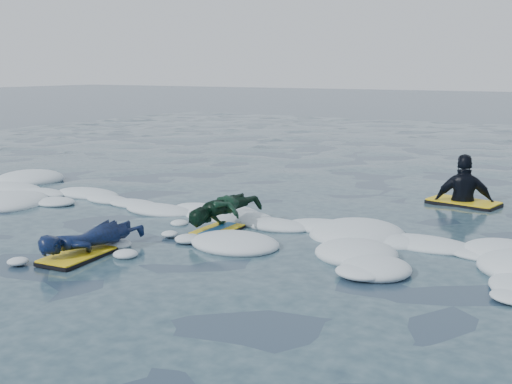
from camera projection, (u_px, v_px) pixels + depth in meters
ground at (161, 240)px, 8.64m from camera, size 120.00×120.00×0.00m
foam_band at (205, 224)px, 9.52m from camera, size 12.00×3.10×0.30m
prone_woman_unit at (90, 240)px, 7.92m from camera, size 0.74×1.48×0.36m
prone_child_unit at (225, 213)px, 9.11m from camera, size 0.81×1.34×0.49m
waiting_rider_unit at (463, 205)px, 10.80m from camera, size 1.25×0.84×1.72m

